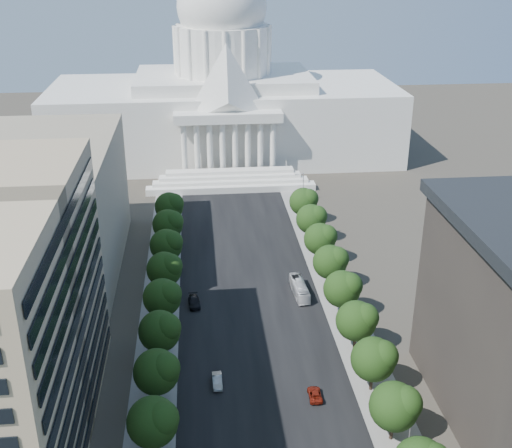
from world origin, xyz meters
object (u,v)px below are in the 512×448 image
object	(u,v)px
car_red	(315,394)
car_dark_b	(194,302)
car_silver	(217,381)
city_bus	(299,288)

from	to	relation	value
car_red	car_dark_b	bearing A→B (deg)	-56.84
car_dark_b	car_red	bearing A→B (deg)	-63.13
car_silver	car_dark_b	xyz separation A→B (m)	(-3.77, 27.07, 0.04)
car_red	car_dark_b	xyz separation A→B (m)	(-19.94, 32.09, 0.16)
car_silver	city_bus	bearing A→B (deg)	55.56
car_silver	car_dark_b	distance (m)	27.33
car_red	car_dark_b	distance (m)	37.78
city_bus	car_dark_b	bearing A→B (deg)	-177.25
car_red	car_dark_b	world-z (taller)	car_dark_b
city_bus	car_silver	bearing A→B (deg)	-126.14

